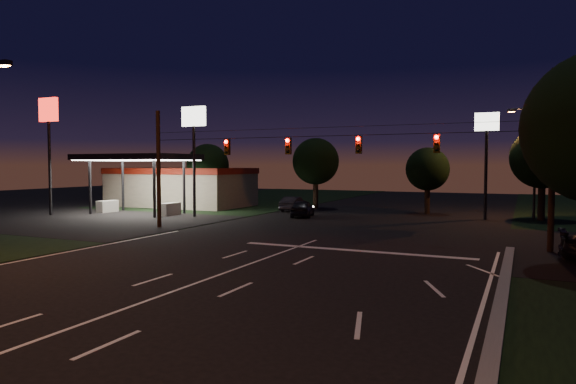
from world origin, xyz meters
The scene contains 17 objects.
ground centered at (0.00, 0.00, 0.00)m, with size 140.00×140.00×0.00m, color black.
cross_street_left centered at (-20.00, 16.00, 0.00)m, with size 20.00×16.00×0.02m, color black.
stop_bar centered at (3.00, 11.50, 0.01)m, with size 12.00×0.50×0.01m, color silver.
utility_pole_right centered at (12.00, 15.00, 0.00)m, with size 0.30×0.30×9.00m, color black.
utility_pole_left centered at (-12.00, 15.00, 0.00)m, with size 0.28×0.28×8.00m, color black.
signal_span centered at (0.00, 14.96, 5.50)m, with size 24.00×0.40×1.56m.
gas_station centered at (-21.86, 30.39, 2.38)m, with size 14.20×16.10×5.25m.
pole_sign_left_near centered at (-14.00, 22.00, 6.98)m, with size 2.20×0.30×9.10m.
pole_sign_left_far centered at (-26.00, 18.00, 7.61)m, with size 2.00×0.30×10.00m.
pole_sign_right centered at (8.00, 30.00, 6.24)m, with size 1.80×0.30×8.40m.
street_light_right_far centered at (11.24, 32.00, 5.24)m, with size 2.20×0.35×9.00m.
tree_far_a centered at (-17.98, 30.12, 4.26)m, with size 4.20×4.20×6.42m.
tree_far_b centered at (-7.98, 34.13, 4.61)m, with size 4.60×4.60×6.98m.
tree_far_c centered at (3.02, 33.10, 3.90)m, with size 3.80×3.80×5.86m.
tree_far_d centered at (12.02, 31.13, 4.83)m, with size 4.80×4.80×7.30m.
car_oncoming_a centered at (-6.01, 26.05, 0.70)m, with size 1.65×4.09×1.39m, color black.
car_oncoming_b centered at (-8.87, 30.59, 0.67)m, with size 1.42×4.09×1.35m, color black.
Camera 1 is at (10.79, -13.15, 4.30)m, focal length 32.00 mm.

